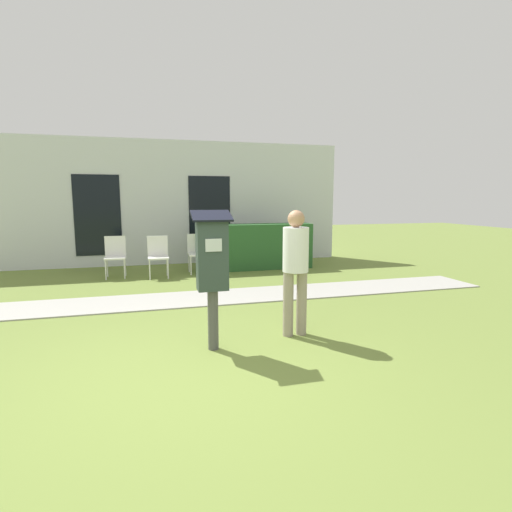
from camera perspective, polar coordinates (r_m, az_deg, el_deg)
name	(u,v)px	position (r m, az deg, el deg)	size (l,w,h in m)	color
ground_plane	(179,377)	(4.13, -10.89, -16.58)	(40.00, 40.00, 0.00)	olive
sidewalk	(165,301)	(6.95, -12.93, -6.23)	(12.00, 1.10, 0.02)	#A3A099
building_facade	(155,203)	(10.75, -14.21, 7.34)	(10.00, 0.26, 3.20)	silver
parking_meter	(212,262)	(4.49, -6.28, -0.85)	(0.44, 0.31, 1.59)	#4C4C4C
person_standing	(296,263)	(4.97, 5.66, -0.98)	(0.32, 0.32, 1.58)	gray
outdoor_chair_left	(115,253)	(9.26, -19.46, 0.38)	(0.44, 0.44, 0.90)	white
outdoor_chair_middle	(158,253)	(9.00, -13.82, 0.40)	(0.44, 0.44, 0.90)	white
outdoor_chair_right	(197,250)	(9.37, -8.36, 0.85)	(0.44, 0.44, 0.90)	white
hedge_row	(255,247)	(9.76, -0.08, 1.36)	(2.78, 0.60, 1.10)	#285628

